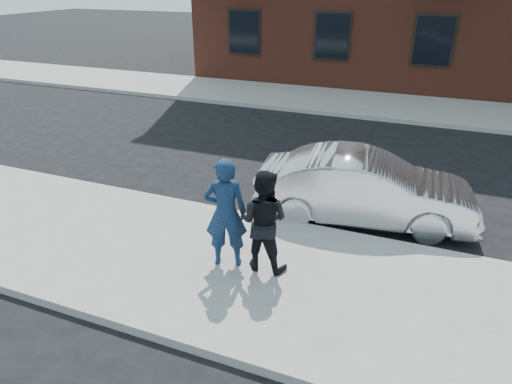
% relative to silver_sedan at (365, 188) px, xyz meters
% --- Properties ---
extents(ground, '(100.00, 100.00, 0.00)m').
position_rel_silver_sedan_xyz_m(ground, '(0.46, -2.41, -0.68)').
color(ground, black).
rests_on(ground, ground).
extents(near_sidewalk, '(50.00, 3.50, 0.15)m').
position_rel_silver_sedan_xyz_m(near_sidewalk, '(0.46, -2.66, -0.61)').
color(near_sidewalk, gray).
rests_on(near_sidewalk, ground).
extents(near_curb, '(50.00, 0.10, 0.15)m').
position_rel_silver_sedan_xyz_m(near_curb, '(0.46, -0.86, -0.61)').
color(near_curb, '#999691').
rests_on(near_curb, ground).
extents(far_sidewalk, '(50.00, 3.50, 0.15)m').
position_rel_silver_sedan_xyz_m(far_sidewalk, '(0.46, 8.84, -0.61)').
color(far_sidewalk, gray).
rests_on(far_sidewalk, ground).
extents(far_curb, '(50.00, 0.10, 0.15)m').
position_rel_silver_sedan_xyz_m(far_curb, '(0.46, 7.04, -0.61)').
color(far_curb, '#999691').
rests_on(far_curb, ground).
extents(silver_sedan, '(4.30, 2.00, 1.36)m').
position_rel_silver_sedan_xyz_m(silver_sedan, '(0.00, 0.00, 0.00)').
color(silver_sedan, silver).
rests_on(silver_sedan, ground).
extents(man_hoodie, '(0.78, 0.64, 1.83)m').
position_rel_silver_sedan_xyz_m(man_hoodie, '(-1.75, -2.56, 0.38)').
color(man_hoodie, navy).
rests_on(man_hoodie, near_sidewalk).
extents(man_peacoat, '(0.82, 0.64, 1.67)m').
position_rel_silver_sedan_xyz_m(man_peacoat, '(-1.17, -2.43, 0.30)').
color(man_peacoat, black).
rests_on(man_peacoat, near_sidewalk).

